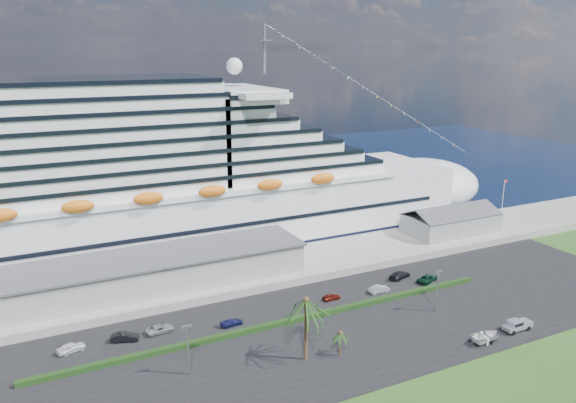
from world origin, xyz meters
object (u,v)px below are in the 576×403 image
cruise_ship (144,186)px  pickup_truck (517,325)px  parked_car_3 (231,322)px  boat_trailer (486,336)px

cruise_ship → pickup_truck: bearing=-54.1°
pickup_truck → parked_car_3: bearing=151.7°
parked_car_3 → pickup_truck: (44.50, -23.98, 0.49)m
cruise_ship → pickup_truck: cruise_ship is taller
cruise_ship → pickup_truck: 85.54m
parked_car_3 → boat_trailer: (36.43, -24.64, 0.60)m
cruise_ship → parked_car_3: (4.89, -44.13, -15.97)m
parked_car_3 → boat_trailer: bearing=-128.2°
cruise_ship → boat_trailer: cruise_ship is taller
cruise_ship → parked_car_3: 47.18m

